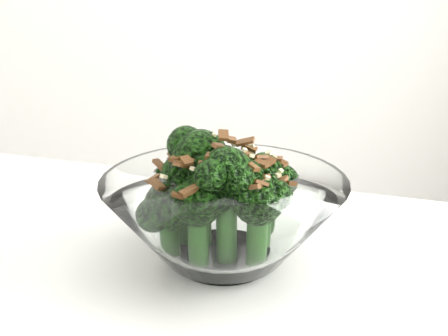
{
  "coord_description": "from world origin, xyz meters",
  "views": [
    {
      "loc": [
        0.11,
        -0.27,
        1.02
      ],
      "look_at": [
        0.16,
        0.19,
        0.85
      ],
      "focal_mm": 40.0,
      "sensor_mm": 36.0,
      "label": 1
    }
  ],
  "objects": [
    {
      "name": "broccoli_dish",
      "position": [
        0.16,
        0.19,
        0.81
      ],
      "size": [
        0.25,
        0.25,
        0.14
      ],
      "color": "white",
      "rests_on": "table"
    }
  ]
}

